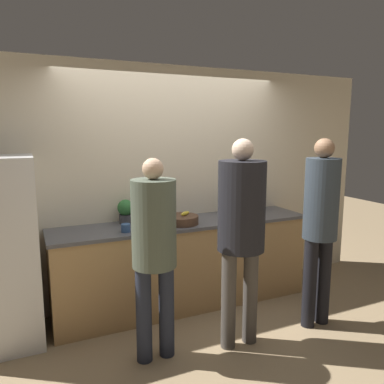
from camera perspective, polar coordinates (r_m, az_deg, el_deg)
The scene contains 14 objects.
ground_plane at distance 4.06m, azimuth 0.88°, elevation -18.61°, with size 14.00×14.00×0.00m, color #9E8460.
wall_back at distance 4.24m, azimuth -2.91°, elevation 1.18°, with size 5.20×0.06×2.60m.
counter at distance 4.16m, azimuth -1.24°, elevation -10.74°, with size 2.80×0.65×0.94m.
refrigerator at distance 3.72m, azimuth -27.24°, elevation -8.22°, with size 0.64×0.69×1.69m.
person_left at distance 3.05m, azimuth -5.79°, elevation -7.54°, with size 0.36×0.36×1.69m.
person_center at distance 3.23m, azimuth 7.51°, elevation -4.44°, with size 0.41×0.41×1.84m.
person_right at distance 3.77m, azimuth 18.97°, elevation -3.81°, with size 0.32×0.32×1.83m.
fruit_bowl at distance 3.91m, azimuth -1.64°, elevation -4.22°, with size 0.36×0.36×0.13m.
utensil_crock at distance 4.64m, azimuth 9.40°, elevation -1.76°, with size 0.12×0.12×0.30m.
bottle_red at distance 4.37m, azimuth 9.39°, elevation -2.33°, with size 0.06×0.06×0.22m.
bottle_clear at distance 4.35m, azimuth 4.38°, elevation -2.42°, with size 0.06×0.06×0.19m.
bottle_dark at distance 4.18m, azimuth 6.75°, elevation -2.95°, with size 0.08×0.08×0.19m.
cup_blue at distance 3.65m, azimuth -10.06°, elevation -5.43°, with size 0.09×0.09×0.08m.
potted_plant at distance 3.96m, azimuth -10.07°, elevation -2.82°, with size 0.17×0.17×0.25m.
Camera 1 is at (-1.52, -3.24, 1.90)m, focal length 35.00 mm.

